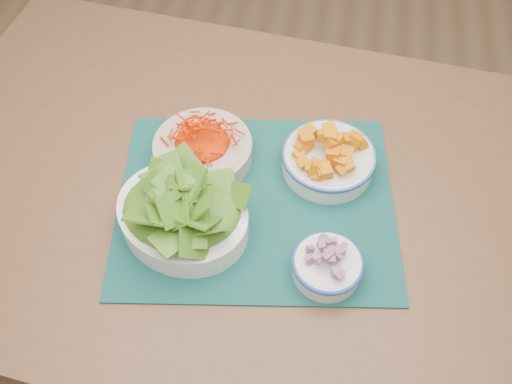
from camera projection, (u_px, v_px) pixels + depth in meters
ground at (328, 355)px, 1.65m from camera, size 4.00×4.00×0.00m
table at (243, 210)px, 1.15m from camera, size 1.41×1.01×0.75m
placemat at (256, 202)px, 1.05m from camera, size 0.56×0.49×0.00m
carrot_bowl at (203, 147)px, 1.08m from camera, size 0.22×0.22×0.07m
squash_bowl at (329, 154)px, 1.06m from camera, size 0.21×0.21×0.09m
lettuce_bowl at (182, 208)px, 0.97m from camera, size 0.30×0.28×0.12m
onion_bowl at (327, 264)px, 0.94m from camera, size 0.12×0.12×0.06m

